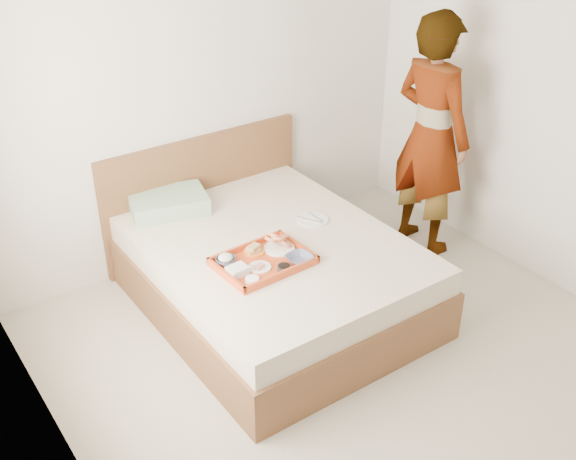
# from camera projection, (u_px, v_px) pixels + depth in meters

# --- Properties ---
(ground) EXTENTS (3.50, 4.00, 0.01)m
(ground) POSITION_uv_depth(u_px,v_px,m) (380.00, 379.00, 4.23)
(ground) COLOR beige
(ground) RESTS_ON ground
(wall_back) EXTENTS (3.50, 0.01, 2.60)m
(wall_back) POSITION_uv_depth(u_px,v_px,m) (207.00, 88.00, 5.00)
(wall_back) COLOR silver
(wall_back) RESTS_ON ground
(wall_left) EXTENTS (0.01, 4.00, 2.60)m
(wall_left) POSITION_uv_depth(u_px,v_px,m) (68.00, 305.00, 2.71)
(wall_left) COLOR silver
(wall_left) RESTS_ON ground
(bed) EXTENTS (1.65, 2.00, 0.53)m
(bed) POSITION_uv_depth(u_px,v_px,m) (274.00, 274.00, 4.75)
(bed) COLOR brown
(bed) RESTS_ON ground
(headboard) EXTENTS (1.65, 0.06, 0.95)m
(headboard) POSITION_uv_depth(u_px,v_px,m) (203.00, 195.00, 5.34)
(headboard) COLOR brown
(headboard) RESTS_ON ground
(pillow) EXTENTS (0.61, 0.49, 0.13)m
(pillow) POSITION_uv_depth(u_px,v_px,m) (168.00, 203.00, 4.96)
(pillow) COLOR #8CB28D
(pillow) RESTS_ON bed
(tray) EXTENTS (0.60, 0.45, 0.05)m
(tray) POSITION_uv_depth(u_px,v_px,m) (263.00, 261.00, 4.37)
(tray) COLOR #D24116
(tray) RESTS_ON bed
(prawn_plate) EXTENTS (0.21, 0.21, 0.01)m
(prawn_plate) POSITION_uv_depth(u_px,v_px,m) (279.00, 248.00, 4.51)
(prawn_plate) COLOR white
(prawn_plate) RESTS_ON tray
(navy_bowl_big) EXTENTS (0.17, 0.17, 0.04)m
(navy_bowl_big) POSITION_uv_depth(u_px,v_px,m) (299.00, 259.00, 4.37)
(navy_bowl_big) COLOR #121C40
(navy_bowl_big) RESTS_ON tray
(sauce_dish) EXTENTS (0.09, 0.09, 0.03)m
(sauce_dish) POSITION_uv_depth(u_px,v_px,m) (284.00, 268.00, 4.28)
(sauce_dish) COLOR black
(sauce_dish) RESTS_ON tray
(meat_plate) EXTENTS (0.15, 0.15, 0.01)m
(meat_plate) POSITION_uv_depth(u_px,v_px,m) (260.00, 267.00, 4.31)
(meat_plate) COLOR white
(meat_plate) RESTS_ON tray
(bread_plate) EXTENTS (0.15, 0.15, 0.01)m
(bread_plate) POSITION_uv_depth(u_px,v_px,m) (254.00, 251.00, 4.47)
(bread_plate) COLOR orange
(bread_plate) RESTS_ON tray
(salad_bowl) EXTENTS (0.13, 0.13, 0.04)m
(salad_bowl) POSITION_uv_depth(u_px,v_px,m) (226.00, 261.00, 4.35)
(salad_bowl) COLOR #121C40
(salad_bowl) RESTS_ON tray
(plastic_tub) EXTENTS (0.13, 0.11, 0.05)m
(plastic_tub) POSITION_uv_depth(u_px,v_px,m) (237.00, 271.00, 4.24)
(plastic_tub) COLOR silver
(plastic_tub) RESTS_ON tray
(cheese_round) EXTENTS (0.09, 0.09, 0.03)m
(cheese_round) POSITION_uv_depth(u_px,v_px,m) (252.00, 280.00, 4.17)
(cheese_round) COLOR white
(cheese_round) RESTS_ON tray
(dinner_plate) EXTENTS (0.26, 0.26, 0.01)m
(dinner_plate) POSITION_uv_depth(u_px,v_px,m) (313.00, 220.00, 4.87)
(dinner_plate) COLOR white
(dinner_plate) RESTS_ON bed
(person) EXTENTS (0.47, 0.70, 1.86)m
(person) POSITION_uv_depth(u_px,v_px,m) (431.00, 135.00, 5.18)
(person) COLOR silver
(person) RESTS_ON ground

